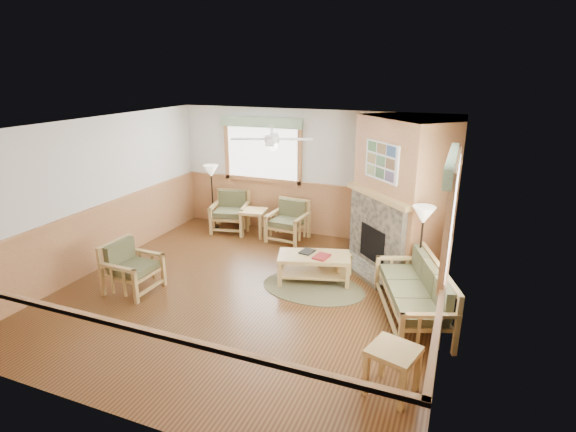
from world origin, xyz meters
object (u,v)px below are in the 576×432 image
at_px(armchair_back_right, 288,221).
at_px(floor_lamp_left, 212,197).
at_px(armchair_back_left, 230,212).
at_px(footstool, 335,265).
at_px(coffee_table, 314,268).
at_px(end_table_chairs, 254,223).
at_px(armchair_left, 133,267).
at_px(sofa, 412,292).
at_px(floor_lamp_right, 420,252).
at_px(end_table_sofa, 392,371).

height_order(armchair_back_right, floor_lamp_left, floor_lamp_left).
relative_size(armchair_back_left, footstool, 1.95).
relative_size(coffee_table, floor_lamp_left, 0.83).
bearing_deg(end_table_chairs, floor_lamp_left, 173.07).
distance_m(armchair_back_right, floor_lamp_left, 1.91).
relative_size(armchair_left, end_table_chairs, 1.42).
bearing_deg(footstool, armchair_back_left, 153.75).
distance_m(sofa, armchair_left, 4.42).
xyz_separation_m(coffee_table, floor_lamp_right, (1.70, 0.10, 0.51)).
bearing_deg(sofa, floor_lamp_left, -137.38).
bearing_deg(coffee_table, floor_lamp_left, 132.58).
relative_size(armchair_back_right, floor_lamp_left, 0.57).
bearing_deg(sofa, coffee_table, -130.49).
bearing_deg(floor_lamp_right, armchair_back_left, 158.90).
relative_size(armchair_back_left, floor_lamp_left, 0.59).
height_order(armchair_back_right, footstool, armchair_back_right).
distance_m(coffee_table, floor_lamp_left, 3.54).
bearing_deg(footstool, armchair_left, -148.89).
distance_m(footstool, floor_lamp_left, 3.63).
xyz_separation_m(armchair_left, end_table_chairs, (0.71, 3.05, -0.12)).
bearing_deg(end_table_chairs, coffee_table, -40.28).
height_order(armchair_back_left, floor_lamp_left, floor_lamp_left).
distance_m(armchair_back_left, footstool, 3.18).
relative_size(armchair_left, floor_lamp_right, 0.55).
height_order(footstool, floor_lamp_right, floor_lamp_right).
height_order(armchair_left, end_table_chairs, armchair_left).
height_order(coffee_table, end_table_chairs, end_table_chairs).
xyz_separation_m(armchair_back_right, armchair_left, (-1.50, -3.06, -0.01)).
height_order(footstool, floor_lamp_left, floor_lamp_left).
distance_m(coffee_table, end_table_sofa, 2.89).
height_order(armchair_back_left, armchair_left, armchair_back_left).
height_order(armchair_left, coffee_table, armchair_left).
bearing_deg(sofa, armchair_back_right, -149.10).
bearing_deg(end_table_sofa, floor_lamp_right, 90.00).
distance_m(sofa, armchair_back_left, 4.89).
bearing_deg(floor_lamp_left, armchair_back_left, -2.19).
bearing_deg(footstool, end_table_sofa, -61.99).
bearing_deg(floor_lamp_right, coffee_table, -176.51).
height_order(sofa, end_table_chairs, sofa).
bearing_deg(sofa, floor_lamp_right, 159.44).
bearing_deg(armchair_back_left, end_table_sofa, -57.53).
xyz_separation_m(armchair_back_left, footstool, (2.85, -1.40, -0.24)).
height_order(coffee_table, footstool, coffee_table).
xyz_separation_m(armchair_left, coffee_table, (2.64, 1.41, -0.17)).
height_order(armchair_back_right, armchair_left, armchair_back_right).
bearing_deg(floor_lamp_left, sofa, -26.81).
bearing_deg(end_table_sofa, sofa, 90.00).
bearing_deg(end_table_sofa, footstool, 118.01).
relative_size(armchair_back_right, end_table_sofa, 1.46).
distance_m(armchair_back_left, end_table_sofa, 5.92).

